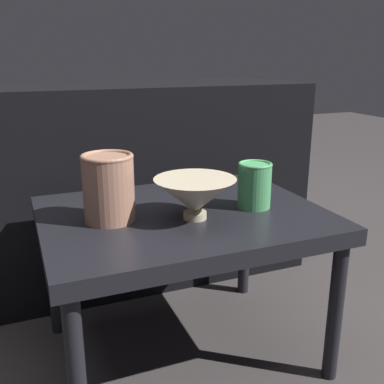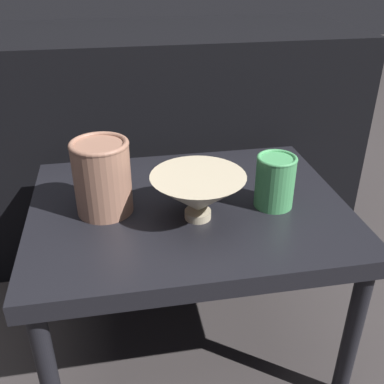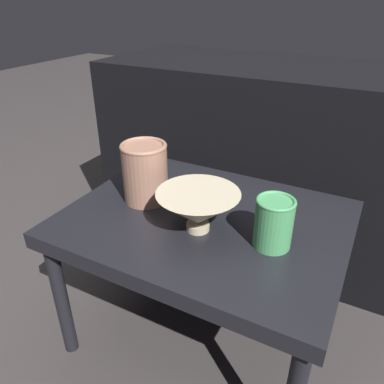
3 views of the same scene
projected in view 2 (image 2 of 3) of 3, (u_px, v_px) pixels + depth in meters
The scene contains 6 objects.
ground_plane at pixel (189, 337), 1.17m from camera, with size 8.00×8.00×0.00m, color #383333.
table at pixel (189, 221), 0.99m from camera, with size 0.68×0.52×0.40m.
couch_backdrop at pixel (160, 136), 1.49m from camera, with size 1.21×0.50×0.68m.
bowl at pixel (198, 194), 0.90m from camera, with size 0.19×0.19×0.10m.
vase_textured_left at pixel (102, 176), 0.91m from camera, with size 0.12×0.12×0.16m.
vase_colorful_right at pixel (275, 181), 0.94m from camera, with size 0.08×0.08×0.11m.
Camera 2 is at (-0.14, -0.83, 0.90)m, focal length 42.00 mm.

